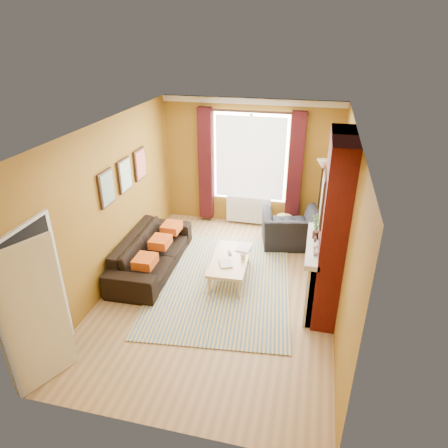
{
  "coord_description": "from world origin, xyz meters",
  "views": [
    {
      "loc": [
        1.37,
        -5.53,
        4.09
      ],
      "look_at": [
        0.0,
        0.25,
        1.15
      ],
      "focal_mm": 32.0,
      "sensor_mm": 36.0,
      "label": 1
    }
  ],
  "objects_px": {
    "armchair": "(290,229)",
    "wicker_stool": "(284,224)",
    "coffee_table": "(230,260)",
    "floor_lamp": "(321,177)",
    "sofa": "(151,252)"
  },
  "relations": [
    {
      "from": "sofa",
      "to": "floor_lamp",
      "type": "distance_m",
      "value": 3.69
    },
    {
      "from": "coffee_table",
      "to": "sofa",
      "type": "bearing_deg",
      "value": 177.21
    },
    {
      "from": "armchair",
      "to": "floor_lamp",
      "type": "bearing_deg",
      "value": -148.35
    },
    {
      "from": "armchair",
      "to": "wicker_stool",
      "type": "bearing_deg",
      "value": -83.37
    },
    {
      "from": "coffee_table",
      "to": "floor_lamp",
      "type": "height_order",
      "value": "floor_lamp"
    },
    {
      "from": "armchair",
      "to": "coffee_table",
      "type": "height_order",
      "value": "armchair"
    },
    {
      "from": "wicker_stool",
      "to": "floor_lamp",
      "type": "relative_size",
      "value": 0.23
    },
    {
      "from": "armchair",
      "to": "coffee_table",
      "type": "distance_m",
      "value": 1.77
    },
    {
      "from": "armchair",
      "to": "floor_lamp",
      "type": "height_order",
      "value": "floor_lamp"
    },
    {
      "from": "sofa",
      "to": "wicker_stool",
      "type": "height_order",
      "value": "sofa"
    },
    {
      "from": "floor_lamp",
      "to": "sofa",
      "type": "bearing_deg",
      "value": -146.13
    },
    {
      "from": "floor_lamp",
      "to": "coffee_table",
      "type": "bearing_deg",
      "value": -126.07
    },
    {
      "from": "sofa",
      "to": "armchair",
      "type": "bearing_deg",
      "value": -60.07
    },
    {
      "from": "sofa",
      "to": "floor_lamp",
      "type": "xyz_separation_m",
      "value": [
        2.95,
        1.98,
        1.02
      ]
    },
    {
      "from": "coffee_table",
      "to": "wicker_stool",
      "type": "relative_size",
      "value": 3.17
    }
  ]
}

